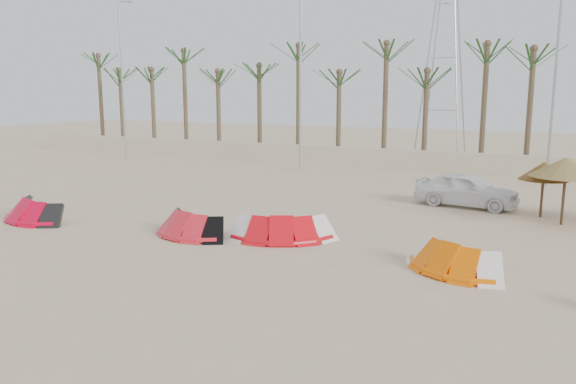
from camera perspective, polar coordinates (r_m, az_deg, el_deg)
The scene contains 14 objects.
ground at distance 15.10m, azimuth -10.15°, elevation -8.54°, with size 120.00×120.00×0.00m, color #D4B68A.
boundary_wall at distance 34.80m, azimuth 11.65°, elevation 3.17°, with size 60.00×0.30×1.30m, color beige.
palm_line at distance 35.89m, azimuth 13.66°, elevation 12.58°, with size 52.00×4.00×7.70m.
lamp_a at distance 42.47m, azimuth -16.45°, elevation 11.14°, with size 1.25×0.14×11.00m.
lamp_b at distance 34.67m, azimuth 1.32°, elevation 11.83°, with size 1.25×0.14×11.00m.
lamp_c at distance 31.50m, azimuth 25.60°, elevation 11.00°, with size 1.25×0.14×11.00m.
pylon at distance 40.48m, azimuth 15.12°, elevation 3.07°, with size 3.00×3.00×14.00m, color #A5A8AD, non-canonical shape.
kite_red_left at distance 23.26m, azimuth -23.87°, elevation -1.54°, with size 3.55×2.21×0.90m.
kite_red_mid at distance 19.32m, azimuth -9.52°, elevation -3.06°, with size 3.26×2.10×0.90m.
kite_red_right at distance 18.62m, azimuth -0.20°, elevation -3.42°, with size 3.86×2.70×0.90m.
kite_orange at distance 15.99m, azimuth 16.51°, elevation -6.17°, with size 3.40×2.55×0.90m.
parasol_left at distance 22.45m, azimuth 26.41°, elevation 2.29°, with size 2.54×2.54×2.48m.
parasol_mid at distance 23.50m, azimuth 24.56°, elevation 1.95°, with size 1.84×1.84×2.16m.
car at distance 24.75m, azimuth 17.71°, elevation 0.24°, with size 1.70×4.24×1.44m, color white.
Camera 1 is at (8.53, -11.48, 4.83)m, focal length 35.00 mm.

